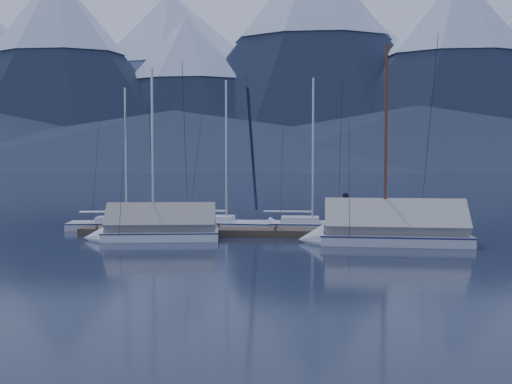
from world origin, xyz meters
TOP-DOWN VIEW (x-y plane):
  - ground at (0.00, 0.00)m, footprint 1000.00×1000.00m
  - mountain_range at (4.12, 370.45)m, footprint 877.00×584.00m
  - dock at (0.00, 2.00)m, footprint 18.00×1.50m
  - mooring_posts at (-0.50, 2.00)m, footprint 15.12×1.52m
  - sailboat_open_left at (-6.94, 4.25)m, footprint 6.69×3.05m
  - sailboat_open_mid at (-1.37, 4.47)m, footprint 6.98×2.97m
  - sailboat_open_right at (3.38, 4.41)m, footprint 6.87×2.94m
  - sailboat_covered_near at (5.87, -0.32)m, footprint 7.73×3.29m
  - sailboat_covered_far at (-4.87, 0.06)m, footprint 6.57×2.91m
  - person at (4.53, 2.37)m, footprint 0.59×0.75m

SIDE VIEW (x-z plane):
  - ground at x=0.00m, z-range 0.00..0.00m
  - dock at x=0.00m, z-range -0.16..0.38m
  - sailboat_open_left at x=-6.94m, z-range -4.13..4.43m
  - sailboat_open_mid at x=-1.37m, z-range -4.34..4.66m
  - sailboat_open_right at x=3.38m, z-range -4.37..4.69m
  - mooring_posts at x=-0.50m, z-range 0.17..0.52m
  - sailboat_covered_far at x=-4.87m, z-range -4.03..4.91m
  - sailboat_covered_near at x=5.87m, z-range -4.46..5.44m
  - person at x=4.53m, z-range 0.34..2.16m
  - mountain_range at x=4.12m, z-range -16.60..133.90m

